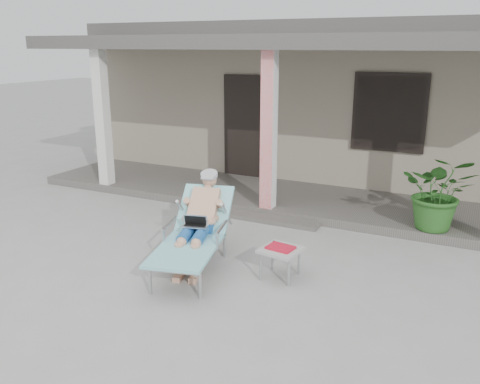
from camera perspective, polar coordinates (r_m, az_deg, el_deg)
The scene contains 8 objects.
ground at distance 7.00m, azimuth -3.84°, elevation -7.71°, with size 60.00×60.00×0.00m, color #9E9E99.
house at distance 12.51m, azimuth 11.16°, elevation 10.54°, with size 10.40×5.40×3.30m.
porch_deck at distance 9.53m, azimuth 5.11°, elevation -0.69°, with size 10.00×2.00×0.15m, color #605B56.
porch_overhang at distance 9.07m, azimuth 5.43°, elevation 15.84°, with size 10.00×2.30×2.85m.
porch_step at distance 8.53m, azimuth 2.33°, elevation -2.95°, with size 2.00×0.30×0.07m, color #605B56.
lounger at distance 6.63m, azimuth -4.95°, elevation -2.12°, with size 1.13×1.96×1.23m.
side_table at distance 6.41m, azimuth 4.57°, elevation -6.66°, with size 0.53×0.53×0.42m.
potted_palm at distance 8.10m, azimuth 21.47°, elevation -0.02°, with size 1.04×0.90×1.16m, color #26591E.
Camera 1 is at (3.22, -5.54, 2.83)m, focal length 38.00 mm.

